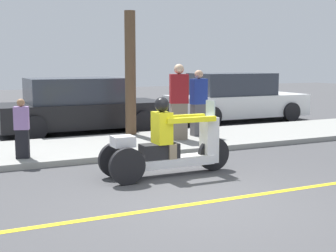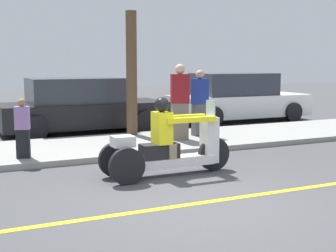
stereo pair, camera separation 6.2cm
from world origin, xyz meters
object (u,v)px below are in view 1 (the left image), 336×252
Objects in this scene: spectator_with_child at (22,130)px; motorcycle_trike at (167,148)px; spectator_by_tree at (179,103)px; parked_car_lot_right at (79,107)px; parked_car_lot_far at (236,99)px; tree_trunk at (130,73)px; spectator_near_curb at (199,104)px.

motorcycle_trike is at bearing -43.64° from spectator_with_child.
spectator_by_tree is at bearing 10.26° from spectator_with_child.
motorcycle_trike is 0.52× the size of parked_car_lot_right.
parked_car_lot_far is 5.04m from tree_trunk.
spectator_near_curb is at bearing 52.84° from motorcycle_trike.
spectator_near_curb is 0.53× the size of tree_trunk.
motorcycle_trike is 3.21m from spectator_by_tree.
spectator_with_child is at bearing -119.79° from parked_car_lot_right.
spectator_near_curb is at bearing 12.95° from spectator_with_child.
spectator_near_curb is 0.92× the size of spectator_by_tree.
tree_trunk reaches higher than parked_car_lot_far.
spectator_with_child is at bearing -146.77° from tree_trunk.
tree_trunk is (-4.54, -1.97, 0.94)m from parked_car_lot_far.
motorcycle_trike is 0.50× the size of parked_car_lot_far.
spectator_near_curb is 4.22m from parked_car_lot_far.
motorcycle_trike is 2.07× the size of spectator_with_child.
spectator_near_curb reaches higher than spectator_with_child.
parked_car_lot_far is (5.40, 6.00, 0.26)m from motorcycle_trike.
spectator_near_curb reaches higher than parked_car_lot_right.
tree_trunk reaches higher than spectator_by_tree.
spectator_with_child is 4.27m from parked_car_lot_right.
spectator_by_tree is 5.01m from parked_car_lot_far.
spectator_by_tree is at bearing -61.43° from parked_car_lot_right.
parked_car_lot_right is 2.17m from tree_trunk.
spectator_by_tree is at bearing -139.34° from parked_car_lot_far.
motorcycle_trike is at bearing -120.39° from spectator_by_tree.
spectator_by_tree is 0.39× the size of parked_car_lot_right.
tree_trunk is (-1.48, 0.94, 0.77)m from spectator_near_curb.
tree_trunk is at bearing 77.96° from motorcycle_trike.
spectator_with_child is at bearing 136.36° from motorcycle_trike.
spectator_near_curb is 1.92m from tree_trunk.
spectator_near_curb is 0.35× the size of parked_car_lot_far.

